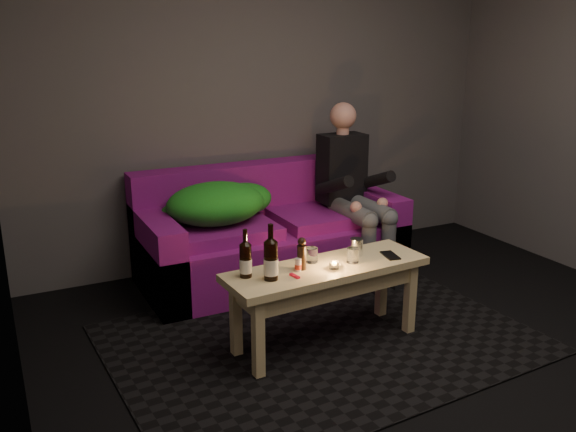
{
  "coord_description": "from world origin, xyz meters",
  "views": [
    {
      "loc": [
        -2.02,
        -2.12,
        1.75
      ],
      "look_at": [
        -0.26,
        1.38,
        0.6
      ],
      "focal_mm": 38.0,
      "sensor_mm": 36.0,
      "label": 1
    }
  ],
  "objects_px": {
    "coffee_table": "(327,280)",
    "steel_cup": "(356,247)",
    "beer_bottle_a": "(246,260)",
    "person": "(352,187)",
    "beer_bottle_b": "(271,259)",
    "sofa": "(269,238)"
  },
  "relations": [
    {
      "from": "coffee_table",
      "to": "steel_cup",
      "type": "relative_size",
      "value": 11.78
    },
    {
      "from": "beer_bottle_a",
      "to": "steel_cup",
      "type": "relative_size",
      "value": 2.6
    },
    {
      "from": "person",
      "to": "coffee_table",
      "type": "distance_m",
      "value": 1.27
    },
    {
      "from": "steel_cup",
      "to": "beer_bottle_b",
      "type": "bearing_deg",
      "value": -169.48
    },
    {
      "from": "coffee_table",
      "to": "beer_bottle_b",
      "type": "relative_size",
      "value": 3.94
    },
    {
      "from": "sofa",
      "to": "coffee_table",
      "type": "xyz_separation_m",
      "value": [
        -0.16,
        -1.13,
        0.11
      ]
    },
    {
      "from": "sofa",
      "to": "coffee_table",
      "type": "height_order",
      "value": "sofa"
    },
    {
      "from": "coffee_table",
      "to": "person",
      "type": "bearing_deg",
      "value": 51.14
    },
    {
      "from": "beer_bottle_b",
      "to": "steel_cup",
      "type": "height_order",
      "value": "beer_bottle_b"
    },
    {
      "from": "person",
      "to": "steel_cup",
      "type": "relative_size",
      "value": 12.25
    },
    {
      "from": "beer_bottle_a",
      "to": "steel_cup",
      "type": "bearing_deg",
      "value": 1.49
    },
    {
      "from": "sofa",
      "to": "beer_bottle_b",
      "type": "distance_m",
      "value": 1.32
    },
    {
      "from": "person",
      "to": "beer_bottle_b",
      "type": "xyz_separation_m",
      "value": [
        -1.16,
        -1.02,
        -0.05
      ]
    },
    {
      "from": "sofa",
      "to": "beer_bottle_a",
      "type": "xyz_separation_m",
      "value": [
        -0.64,
        -1.08,
        0.3
      ]
    },
    {
      "from": "steel_cup",
      "to": "coffee_table",
      "type": "bearing_deg",
      "value": -164.18
    },
    {
      "from": "person",
      "to": "beer_bottle_b",
      "type": "bearing_deg",
      "value": -138.72
    },
    {
      "from": "coffee_table",
      "to": "steel_cup",
      "type": "distance_m",
      "value": 0.29
    },
    {
      "from": "sofa",
      "to": "beer_bottle_a",
      "type": "relative_size",
      "value": 7.06
    },
    {
      "from": "sofa",
      "to": "person",
      "type": "bearing_deg",
      "value": -14.01
    },
    {
      "from": "beer_bottle_b",
      "to": "steel_cup",
      "type": "xyz_separation_m",
      "value": [
        0.62,
        0.11,
        -0.06
      ]
    },
    {
      "from": "beer_bottle_b",
      "to": "steel_cup",
      "type": "bearing_deg",
      "value": 10.52
    },
    {
      "from": "sofa",
      "to": "person",
      "type": "relative_size",
      "value": 1.5
    }
  ]
}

